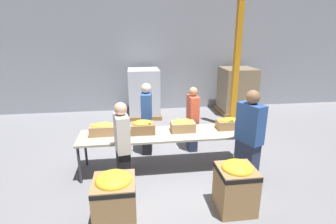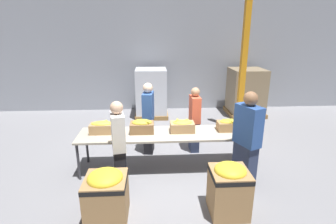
% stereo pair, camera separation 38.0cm
% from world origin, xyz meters
% --- Properties ---
extents(ground_plane, '(30.00, 30.00, 0.00)m').
position_xyz_m(ground_plane, '(0.00, 0.00, 0.00)').
color(ground_plane, gray).
extents(wall_back, '(16.00, 0.08, 4.00)m').
position_xyz_m(wall_back, '(0.00, 4.25, 2.00)').
color(wall_back, '#9399A3').
rests_on(wall_back, ground_plane).
extents(sorting_table, '(3.38, 0.80, 0.77)m').
position_xyz_m(sorting_table, '(0.00, 0.00, 0.73)').
color(sorting_table, '#B2A893').
rests_on(sorting_table, ground_plane).
extents(banana_box_0, '(0.47, 0.28, 0.25)m').
position_xyz_m(banana_box_0, '(-1.22, 0.08, 0.89)').
color(banana_box_0, tan).
rests_on(banana_box_0, sorting_table).
extents(banana_box_1, '(0.47, 0.32, 0.27)m').
position_xyz_m(banana_box_1, '(-0.44, 0.07, 0.90)').
color(banana_box_1, olive).
rests_on(banana_box_1, sorting_table).
extents(banana_box_2, '(0.48, 0.30, 0.26)m').
position_xyz_m(banana_box_2, '(0.36, 0.06, 0.89)').
color(banana_box_2, tan).
rests_on(banana_box_2, sorting_table).
extents(banana_box_3, '(0.49, 0.29, 0.25)m').
position_xyz_m(banana_box_3, '(1.32, 0.07, 0.89)').
color(banana_box_3, '#A37A4C').
rests_on(banana_box_3, sorting_table).
extents(volunteer_0, '(0.22, 0.41, 1.51)m').
position_xyz_m(volunteer_0, '(0.72, 0.79, 0.75)').
color(volunteer_0, '#2D3856').
rests_on(volunteer_0, ground_plane).
extents(volunteer_1, '(0.27, 0.46, 1.62)m').
position_xyz_m(volunteer_1, '(-0.33, 0.78, 0.81)').
color(volunteer_1, black).
rests_on(volunteer_1, ground_plane).
extents(volunteer_2, '(0.29, 0.46, 1.61)m').
position_xyz_m(volunteer_2, '(-0.82, -0.64, 0.80)').
color(volunteer_2, black).
rests_on(volunteer_2, ground_plane).
extents(volunteer_3, '(0.41, 0.53, 1.77)m').
position_xyz_m(volunteer_3, '(1.38, -0.76, 0.88)').
color(volunteer_3, '#2D3856').
rests_on(volunteer_3, ground_plane).
extents(donation_bin_0, '(0.61, 0.61, 0.78)m').
position_xyz_m(donation_bin_0, '(-0.93, -1.43, 0.41)').
color(donation_bin_0, '#A37A4C').
rests_on(donation_bin_0, ground_plane).
extents(donation_bin_1, '(0.56, 0.56, 0.83)m').
position_xyz_m(donation_bin_1, '(0.91, -1.43, 0.44)').
color(donation_bin_1, '#A37A4C').
rests_on(donation_bin_1, ground_plane).
extents(support_pillar, '(0.15, 0.15, 4.00)m').
position_xyz_m(support_pillar, '(2.21, 2.09, 2.00)').
color(support_pillar, orange).
rests_on(support_pillar, ground_plane).
extents(pallet_stack_0, '(1.15, 1.15, 1.52)m').
position_xyz_m(pallet_stack_0, '(2.84, 3.42, 0.75)').
color(pallet_stack_0, olive).
rests_on(pallet_stack_0, ground_plane).
extents(pallet_stack_1, '(1.05, 1.05, 1.54)m').
position_xyz_m(pallet_stack_1, '(-0.27, 3.44, 0.76)').
color(pallet_stack_1, olive).
rests_on(pallet_stack_1, ground_plane).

